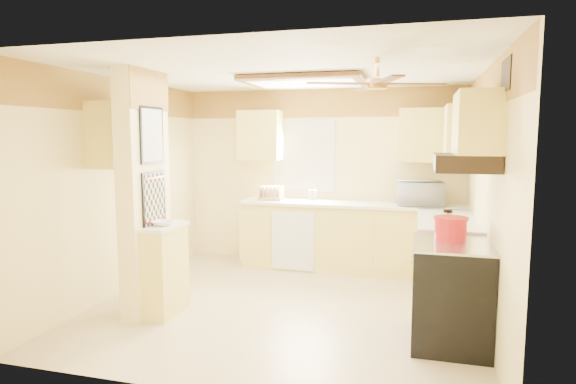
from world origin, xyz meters
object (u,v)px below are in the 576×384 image
(microwave, at_px, (420,193))
(bowl, at_px, (163,223))
(stove, at_px, (451,294))
(dutch_oven, at_px, (451,228))
(kettle, at_px, (447,220))

(microwave, distance_m, bowl, 3.32)
(stove, bearing_deg, microwave, 97.43)
(microwave, bearing_deg, dutch_oven, 90.30)
(stove, xyz_separation_m, microwave, (-0.28, 2.11, 0.64))
(microwave, xyz_separation_m, kettle, (0.25, -1.61, -0.07))
(stove, distance_m, kettle, 0.76)
(stove, height_order, microwave, microwave)
(stove, distance_m, microwave, 2.22)
(microwave, height_order, kettle, microwave)
(stove, xyz_separation_m, bowl, (-2.79, -0.04, 0.50))
(stove, height_order, dutch_oven, dutch_oven)
(microwave, bearing_deg, bowl, 33.13)
(bowl, bearing_deg, stove, 0.90)
(microwave, relative_size, kettle, 2.90)
(bowl, relative_size, dutch_oven, 0.67)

